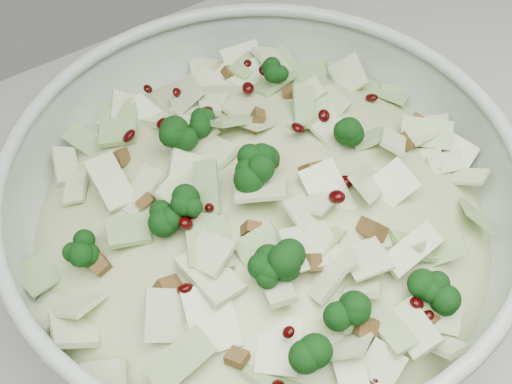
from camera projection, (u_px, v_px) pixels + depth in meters
mixing_bowl at (262, 230)px, 0.56m from camera, size 0.49×0.49×0.15m
salad at (263, 211)px, 0.54m from camera, size 0.47×0.47×0.16m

